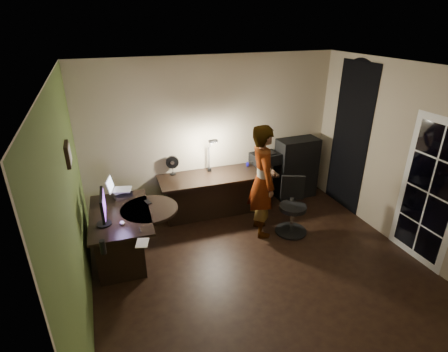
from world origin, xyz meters
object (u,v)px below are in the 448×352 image
object	(u,v)px
desk_right	(218,194)
monitor	(102,214)
office_chair	(293,207)
person	(263,181)
cabinet	(296,168)
desk_left	(123,236)

from	to	relation	value
desk_right	monitor	bearing A→B (deg)	-150.99
office_chair	person	bearing A→B (deg)	-179.36
desk_right	cabinet	bearing A→B (deg)	6.75
monitor	office_chair	xyz separation A→B (m)	(2.85, -0.01, -0.47)
desk_right	cabinet	xyz separation A→B (m)	(1.66, 0.14, 0.20)
cabinet	person	distance (m)	1.54
desk_left	cabinet	bearing A→B (deg)	17.64
monitor	person	distance (m)	2.39
desk_right	person	distance (m)	1.06
desk_left	desk_right	bearing A→B (deg)	26.63
monitor	desk_left	bearing A→B (deg)	49.47
cabinet	person	world-z (taller)	person
desk_left	office_chair	size ratio (longest dim) A/B	1.43
cabinet	office_chair	size ratio (longest dim) A/B	1.27
cabinet	monitor	size ratio (longest dim) A/B	2.39
desk_right	desk_left	bearing A→B (deg)	-154.20
cabinet	desk_left	bearing A→B (deg)	-166.00
desk_right	office_chair	xyz separation A→B (m)	(0.93, -0.99, 0.08)
desk_left	desk_right	size ratio (longest dim) A/B	0.65
monitor	person	size ratio (longest dim) A/B	0.27
monitor	office_chair	distance (m)	2.88
person	desk_right	bearing A→B (deg)	39.67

